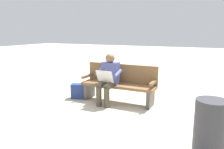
# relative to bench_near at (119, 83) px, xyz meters

# --- Properties ---
(ground_plane) EXTENTS (40.00, 40.00, 0.00)m
(ground_plane) POSITION_rel_bench_near_xyz_m (0.00, 0.07, -0.46)
(ground_plane) COLOR #B7AD99
(bench_near) EXTENTS (1.80, 0.49, 0.90)m
(bench_near) POSITION_rel_bench_near_xyz_m (0.00, 0.00, 0.00)
(bench_near) COLOR brown
(bench_near) RESTS_ON ground
(person_seated) EXTENTS (0.57, 0.57, 1.18)m
(person_seated) POSITION_rel_bench_near_xyz_m (0.18, 0.23, 0.17)
(person_seated) COLOR #474C84
(person_seated) RESTS_ON ground
(backpack) EXTENTS (0.38, 0.34, 0.37)m
(backpack) POSITION_rel_bench_near_xyz_m (1.06, 0.21, -0.28)
(backpack) COLOR navy
(backpack) RESTS_ON ground
(trash_bin) EXTENTS (0.42, 0.42, 0.81)m
(trash_bin) POSITION_rel_bench_near_xyz_m (-2.05, 1.69, -0.05)
(trash_bin) COLOR #38383D
(trash_bin) RESTS_ON ground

